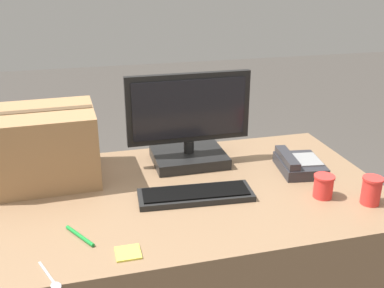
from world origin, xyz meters
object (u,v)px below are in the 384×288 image
object	(u,v)px
paper_cup_left	(323,186)
desk_phone	(298,164)
keyboard	(196,195)
paper_cup_right	(371,190)
pen_marker	(80,236)
sticky_note_pad	(128,253)
monitor	(189,129)
spoon	(52,280)
cardboard_box	(42,146)

from	to	relation	value
paper_cup_left	desk_phone	bearing A→B (deg)	85.22
keyboard	desk_phone	bearing A→B (deg)	18.63
paper_cup_right	pen_marker	world-z (taller)	paper_cup_right
paper_cup_right	sticky_note_pad	xyz separation A→B (m)	(-0.88, -0.09, -0.05)
monitor	desk_phone	size ratio (longest dim) A/B	2.19
pen_marker	paper_cup_left	bearing A→B (deg)	-117.84
paper_cup_right	spoon	bearing A→B (deg)	-171.84
monitor	keyboard	xyz separation A→B (m)	(-0.06, -0.32, -0.14)
paper_cup_left	spoon	bearing A→B (deg)	-165.67
paper_cup_left	paper_cup_right	world-z (taller)	paper_cup_right
spoon	pen_marker	distance (m)	0.21
desk_phone	sticky_note_pad	xyz separation A→B (m)	(-0.76, -0.41, -0.03)
paper_cup_left	pen_marker	distance (m)	0.88
monitor	paper_cup_right	size ratio (longest dim) A/B	5.11
monitor	paper_cup_right	world-z (taller)	monitor
spoon	sticky_note_pad	bearing A→B (deg)	85.90
desk_phone	sticky_note_pad	bearing A→B (deg)	-143.93
cardboard_box	sticky_note_pad	bearing A→B (deg)	-66.44
cardboard_box	pen_marker	world-z (taller)	cardboard_box
keyboard	paper_cup_left	bearing A→B (deg)	-9.36
pen_marker	cardboard_box	bearing A→B (deg)	-16.54
desk_phone	pen_marker	distance (m)	0.94
paper_cup_right	monitor	bearing A→B (deg)	136.36
spoon	cardboard_box	size ratio (longest dim) A/B	0.33
desk_phone	paper_cup_right	distance (m)	0.34
sticky_note_pad	spoon	bearing A→B (deg)	-161.59
keyboard	paper_cup_right	xyz separation A→B (m)	(0.60, -0.20, 0.04)
keyboard	sticky_note_pad	size ratio (longest dim) A/B	5.79
monitor	cardboard_box	bearing A→B (deg)	-178.63
monitor	desk_phone	world-z (taller)	monitor
paper_cup_right	sticky_note_pad	distance (m)	0.89
monitor	cardboard_box	distance (m)	0.60
pen_marker	keyboard	bearing A→B (deg)	-100.25
spoon	sticky_note_pad	size ratio (longest dim) A/B	1.90
cardboard_box	pen_marker	distance (m)	0.50
paper_cup_right	pen_marker	distance (m)	1.02
desk_phone	spoon	world-z (taller)	desk_phone
keyboard	pen_marker	bearing A→B (deg)	-154.95
keyboard	pen_marker	world-z (taller)	keyboard
sticky_note_pad	keyboard	bearing A→B (deg)	44.95
spoon	desk_phone	bearing A→B (deg)	93.53
paper_cup_right	sticky_note_pad	size ratio (longest dim) A/B	1.38
monitor	keyboard	bearing A→B (deg)	-99.88
desk_phone	paper_cup_left	xyz separation A→B (m)	(-0.02, -0.23, 0.02)
keyboard	desk_phone	world-z (taller)	desk_phone
paper_cup_left	monitor	bearing A→B (deg)	133.14
paper_cup_right	sticky_note_pad	world-z (taller)	paper_cup_right
desk_phone	pen_marker	xyz separation A→B (m)	(-0.90, -0.28, -0.02)
desk_phone	sticky_note_pad	distance (m)	0.87
monitor	pen_marker	size ratio (longest dim) A/B	3.93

